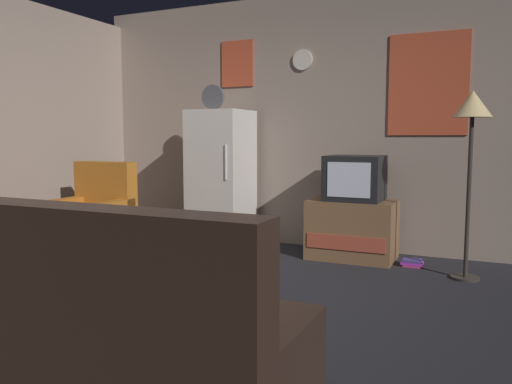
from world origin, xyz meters
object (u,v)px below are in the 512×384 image
(tv_stand, at_px, (352,229))
(armchair, at_px, (93,225))
(standing_lamp, at_px, (472,119))
(mug_ceramic_tan, at_px, (177,236))
(coffee_table, at_px, (165,269))
(remote_control, at_px, (160,241))
(fridge, at_px, (221,178))
(couch, at_px, (120,329))
(crt_tv, at_px, (355,178))
(mug_ceramic_white, at_px, (143,235))
(wine_glass, at_px, (173,231))
(book_stack, at_px, (412,263))

(tv_stand, relative_size, armchair, 0.88)
(standing_lamp, bearing_deg, mug_ceramic_tan, -143.77)
(coffee_table, relative_size, remote_control, 4.80)
(fridge, distance_m, armchair, 1.45)
(mug_ceramic_tan, distance_m, armchair, 1.59)
(couch, bearing_deg, fridge, 110.41)
(crt_tv, distance_m, couch, 3.18)
(couch, bearing_deg, remote_control, 118.01)
(mug_ceramic_white, relative_size, couch, 0.05)
(standing_lamp, height_order, mug_ceramic_tan, standing_lamp)
(crt_tv, height_order, coffee_table, crt_tv)
(mug_ceramic_white, bearing_deg, wine_glass, 27.68)
(remote_control, bearing_deg, crt_tv, 74.80)
(coffee_table, xyz_separation_m, book_stack, (1.58, 1.72, -0.18))
(couch, bearing_deg, mug_ceramic_tan, 113.02)
(crt_tv, bearing_deg, tv_stand, 177.15)
(mug_ceramic_white, relative_size, book_stack, 0.46)
(coffee_table, height_order, mug_ceramic_white, mug_ceramic_white)
(coffee_table, distance_m, mug_ceramic_white, 0.31)
(standing_lamp, distance_m, mug_ceramic_white, 2.83)
(tv_stand, relative_size, remote_control, 5.60)
(book_stack, bearing_deg, standing_lamp, -27.37)
(standing_lamp, distance_m, mug_ceramic_tan, 2.59)
(tv_stand, bearing_deg, mug_ceramic_tan, -116.84)
(mug_ceramic_white, distance_m, mug_ceramic_tan, 0.27)
(standing_lamp, bearing_deg, coffee_table, -144.21)
(fridge, xyz_separation_m, armchair, (-0.85, -1.10, -0.42))
(fridge, height_order, remote_control, fridge)
(wine_glass, bearing_deg, crt_tv, 60.73)
(mug_ceramic_white, bearing_deg, crt_tv, 57.55)
(mug_ceramic_white, bearing_deg, coffee_table, 11.10)
(tv_stand, height_order, armchair, armchair)
(fridge, bearing_deg, coffee_table, -74.66)
(wine_glass, bearing_deg, book_stack, 46.81)
(tv_stand, xyz_separation_m, mug_ceramic_white, (-1.15, -1.84, 0.17))
(crt_tv, height_order, wine_glass, crt_tv)
(crt_tv, relative_size, coffee_table, 0.75)
(standing_lamp, bearing_deg, remote_control, -143.61)
(crt_tv, relative_size, mug_ceramic_white, 6.00)
(fridge, bearing_deg, armchair, -127.61)
(crt_tv, distance_m, standing_lamp, 1.23)
(coffee_table, relative_size, armchair, 0.75)
(armchair, height_order, couch, armchair)
(mug_ceramic_tan, bearing_deg, fridge, 108.34)
(wine_glass, xyz_separation_m, book_stack, (1.55, 1.65, -0.46))
(mug_ceramic_white, relative_size, mug_ceramic_tan, 1.00)
(mug_ceramic_white, distance_m, book_stack, 2.51)
(standing_lamp, bearing_deg, crt_tv, 162.64)
(fridge, xyz_separation_m, standing_lamp, (2.55, -0.34, 0.60))
(remote_control, distance_m, couch, 1.45)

